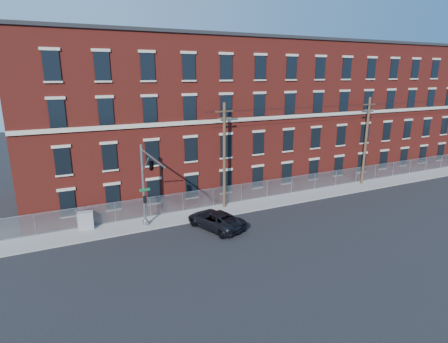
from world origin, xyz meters
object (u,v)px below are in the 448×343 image
object	(u,v)px
pickup_truck	(216,220)
utility_cabinet	(86,220)
utility_pole_near	(224,154)
traffic_signal_mast	(149,172)

from	to	relation	value
pickup_truck	utility_cabinet	distance (m)	10.76
utility_pole_near	utility_cabinet	xyz separation A→B (m)	(-12.63, 0.25, -4.46)
utility_pole_near	utility_cabinet	size ratio (longest dim) A/B	6.59
utility_pole_near	utility_cabinet	world-z (taller)	utility_pole_near
pickup_truck	utility_cabinet	world-z (taller)	utility_cabinet
utility_pole_near	pickup_truck	xyz separation A→B (m)	(-2.74, -4.00, -4.59)
traffic_signal_mast	utility_cabinet	xyz separation A→B (m)	(-4.63, 3.67, -4.51)
traffic_signal_mast	utility_cabinet	world-z (taller)	traffic_signal_mast
traffic_signal_mast	utility_cabinet	bearing A→B (deg)	141.59
utility_cabinet	traffic_signal_mast	bearing A→B (deg)	-29.82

